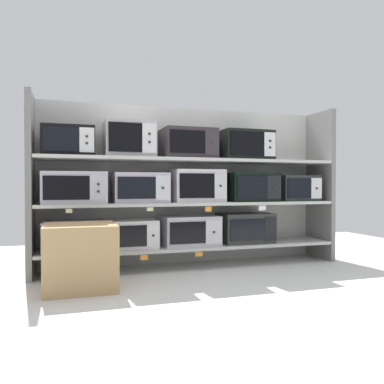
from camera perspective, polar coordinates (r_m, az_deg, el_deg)
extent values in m
cube|color=silver|center=(3.15, 5.75, -14.21)|extent=(6.95, 6.00, 0.02)
cube|color=#B2B2AD|center=(4.22, -1.07, 0.97)|extent=(3.15, 0.04, 1.63)
cube|color=slate|center=(3.80, -22.22, 0.91)|extent=(0.05, 0.47, 1.63)
cube|color=slate|center=(4.66, 17.93, 0.92)|extent=(0.05, 0.47, 1.63)
cube|color=beige|center=(4.02, 0.00, -7.81)|extent=(2.95, 0.47, 0.03)
cube|color=#9C9AAC|center=(3.81, -16.61, -6.03)|extent=(0.56, 0.36, 0.27)
cube|color=black|center=(3.63, -17.74, -6.38)|extent=(0.36, 0.01, 0.21)
cube|color=black|center=(3.64, -13.59, -6.35)|extent=(0.16, 0.01, 0.22)
cylinder|color=#262628|center=(3.63, -13.58, -6.83)|extent=(0.02, 0.01, 0.02)
cylinder|color=#262628|center=(3.63, -13.58, -5.89)|extent=(0.02, 0.01, 0.02)
cube|color=white|center=(3.86, -8.29, -5.96)|extent=(0.42, 0.34, 0.27)
cube|color=black|center=(3.68, -8.67, -6.30)|extent=(0.28, 0.01, 0.19)
cube|color=white|center=(3.72, -5.63, -6.22)|extent=(0.12, 0.01, 0.21)
cylinder|color=#262628|center=(3.71, -5.60, -6.24)|extent=(0.02, 0.01, 0.02)
cube|color=#B8B2C0|center=(3.99, -0.37, -5.53)|extent=(0.55, 0.39, 0.29)
cube|color=black|center=(3.78, -0.57, -5.90)|extent=(0.36, 0.01, 0.21)
cube|color=silver|center=(3.86, 3.13, -5.75)|extent=(0.17, 0.01, 0.23)
cylinder|color=#262628|center=(3.85, 3.18, -5.76)|extent=(0.02, 0.01, 0.02)
cube|color=#2E2F2D|center=(4.21, 7.66, -5.11)|extent=(0.54, 0.36, 0.31)
cube|color=black|center=(4.02, 8.04, -5.40)|extent=(0.38, 0.01, 0.22)
cube|color=black|center=(4.14, 11.23, -5.23)|extent=(0.13, 0.01, 0.24)
cylinder|color=#262628|center=(4.13, 11.29, -5.24)|extent=(0.02, 0.01, 0.02)
cube|color=orange|center=(3.67, -6.88, -9.34)|extent=(0.07, 0.00, 0.05)
cube|color=orange|center=(3.80, 1.01, -8.93)|extent=(0.08, 0.00, 0.04)
cube|color=beige|center=(3.98, 0.00, -1.66)|extent=(2.95, 0.47, 0.03)
cube|color=#B1B0BD|center=(3.78, -16.57, 0.60)|extent=(0.57, 0.41, 0.29)
cube|color=black|center=(3.57, -17.59, 0.58)|extent=(0.39, 0.01, 0.21)
cube|color=#B1B0BD|center=(3.58, -13.33, 0.60)|extent=(0.15, 0.01, 0.23)
cylinder|color=#262628|center=(3.57, -13.31, 0.08)|extent=(0.02, 0.01, 0.02)
cylinder|color=#262628|center=(3.57, -13.32, 1.11)|extent=(0.02, 0.01, 0.02)
cube|color=#BCB0C4|center=(3.85, -7.46, 0.61)|extent=(0.52, 0.35, 0.29)
cube|color=black|center=(3.66, -7.92, 0.60)|extent=(0.35, 0.01, 0.20)
cube|color=silver|center=(3.71, -4.22, 0.61)|extent=(0.14, 0.01, 0.23)
cylinder|color=#262628|center=(3.70, -4.19, 0.61)|extent=(0.02, 0.01, 0.02)
cube|color=silver|center=(3.99, 0.77, 0.90)|extent=(0.51, 0.32, 0.32)
cube|color=black|center=(3.81, 0.75, 0.90)|extent=(0.35, 0.01, 0.24)
cube|color=silver|center=(3.90, 4.08, 0.89)|extent=(0.13, 0.01, 0.26)
cylinder|color=#262628|center=(3.89, 4.13, 0.89)|extent=(0.02, 0.01, 0.02)
cube|color=black|center=(4.21, 8.28, 0.69)|extent=(0.52, 0.41, 0.29)
cube|color=black|center=(3.99, 8.70, 0.67)|extent=(0.33, 0.01, 0.23)
cube|color=black|center=(4.10, 11.73, 0.67)|extent=(0.15, 0.01, 0.24)
cylinder|color=#262628|center=(4.10, 11.79, 0.67)|extent=(0.02, 0.01, 0.02)
cube|color=#262C2C|center=(4.48, 14.54, 0.54)|extent=(0.44, 0.37, 0.27)
cube|color=black|center=(4.29, 15.20, 0.52)|extent=(0.28, 0.01, 0.21)
cube|color=silver|center=(4.40, 17.44, 0.52)|extent=(0.13, 0.01, 0.22)
cylinder|color=#262628|center=(4.39, 17.51, 0.52)|extent=(0.02, 0.01, 0.02)
cube|color=beige|center=(3.55, -17.26, -2.62)|extent=(0.06, 0.00, 0.04)
cube|color=beige|center=(3.62, -6.05, -2.49)|extent=(0.06, 0.00, 0.03)
cube|color=orange|center=(3.78, 2.37, -2.46)|extent=(0.06, 0.00, 0.05)
cube|color=white|center=(4.01, 10.08, -2.28)|extent=(0.08, 0.00, 0.05)
cube|color=beige|center=(3.98, 0.00, 4.55)|extent=(2.95, 0.47, 0.03)
cube|color=black|center=(3.81, -17.40, 6.97)|extent=(0.46, 0.33, 0.27)
cube|color=black|center=(3.64, -18.32, 7.25)|extent=(0.31, 0.01, 0.21)
cube|color=silver|center=(3.64, -14.89, 7.25)|extent=(0.13, 0.01, 0.22)
cylinder|color=#262628|center=(3.63, -14.88, 6.80)|extent=(0.02, 0.01, 0.02)
cylinder|color=#262628|center=(3.64, -14.88, 7.74)|extent=(0.02, 0.01, 0.02)
cube|color=#A39DA0|center=(3.85, -9.04, 7.43)|extent=(0.46, 0.37, 0.34)
cube|color=black|center=(3.65, -9.54, 7.78)|extent=(0.30, 0.01, 0.27)
cube|color=silver|center=(3.69, -6.16, 7.72)|extent=(0.13, 0.01, 0.27)
cylinder|color=#262628|center=(3.68, -6.13, 7.16)|extent=(0.02, 0.01, 0.02)
cylinder|color=#262628|center=(3.69, -6.13, 8.31)|extent=(0.02, 0.01, 0.02)
cube|color=#2F292E|center=(3.98, -0.64, 6.90)|extent=(0.51, 0.42, 0.29)
cube|color=black|center=(3.76, -0.60, 7.25)|extent=(0.35, 0.01, 0.22)
cube|color=#2F292E|center=(3.84, 2.88, 7.12)|extent=(0.14, 0.01, 0.24)
cylinder|color=#262628|center=(3.83, 2.92, 7.14)|extent=(0.02, 0.01, 0.02)
cube|color=black|center=(4.20, 7.44, 6.61)|extent=(0.53, 0.42, 0.30)
cube|color=black|center=(3.98, 7.99, 6.92)|extent=(0.37, 0.01, 0.24)
cube|color=silver|center=(4.10, 11.12, 6.75)|extent=(0.13, 0.01, 0.24)
cylinder|color=#262628|center=(4.09, 11.18, 6.30)|extent=(0.02, 0.01, 0.02)
cylinder|color=#262628|center=(4.09, 11.18, 7.22)|extent=(0.02, 0.01, 0.02)
cube|color=tan|center=(3.28, -15.79, -8.88)|extent=(0.55, 0.55, 0.51)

